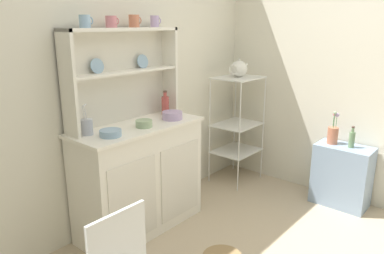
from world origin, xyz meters
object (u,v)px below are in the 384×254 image
at_px(hutch_cabinet, 140,176).
at_px(hutch_shelf_unit, 121,69).
at_px(bowl_mixing_large, 111,133).
at_px(oil_bottle, 352,139).
at_px(utensil_jar, 87,127).
at_px(flower_vase, 333,134).
at_px(bakers_rack, 237,117).
at_px(cup_sky_0, 85,21).
at_px(porcelain_teapot, 239,69).
at_px(jam_bottle, 165,105).
at_px(side_shelf_blue, 342,176).

height_order(hutch_cabinet, hutch_shelf_unit, hutch_shelf_unit).
bearing_deg(bowl_mixing_large, oil_bottle, -31.09).
xyz_separation_m(hutch_cabinet, oil_bottle, (1.46, -1.14, 0.19)).
xyz_separation_m(hutch_shelf_unit, utensil_jar, (-0.39, -0.09, -0.36)).
distance_m(flower_vase, oil_bottle, 0.17).
bearing_deg(bakers_rack, flower_vase, -80.45).
distance_m(hutch_cabinet, bakers_rack, 1.33).
xyz_separation_m(cup_sky_0, utensil_jar, (-0.08, -0.04, -0.70)).
xyz_separation_m(bowl_mixing_large, porcelain_teapot, (1.61, 0.03, 0.29)).
bearing_deg(jam_bottle, oil_bottle, -48.90).
bearing_deg(porcelain_teapot, flower_vase, -80.34).
relative_size(hutch_cabinet, bowl_mixing_large, 7.04).
bearing_deg(utensil_jar, jam_bottle, 0.65).
distance_m(cup_sky_0, jam_bottle, 0.98).
bearing_deg(oil_bottle, porcelain_teapot, 98.20).
distance_m(bakers_rack, flower_vase, 0.94).
distance_m(bakers_rack, jam_bottle, 0.96).
bearing_deg(flower_vase, porcelain_teapot, 99.66).
relative_size(utensil_jar, porcelain_teapot, 0.88).
distance_m(cup_sky_0, porcelain_teapot, 1.69).
bearing_deg(bakers_rack, hutch_shelf_unit, 171.01).
xyz_separation_m(side_shelf_blue, bowl_mixing_large, (-1.77, 1.02, 0.61)).
distance_m(bakers_rack, utensil_jar, 1.72).
xyz_separation_m(hutch_cabinet, porcelain_teapot, (1.30, -0.04, 0.74)).
bearing_deg(cup_sky_0, hutch_shelf_unit, 7.61).
relative_size(utensil_jar, flower_vase, 0.73).
height_order(hutch_shelf_unit, oil_bottle, hutch_shelf_unit).
height_order(hutch_cabinet, oil_bottle, hutch_cabinet).
bearing_deg(oil_bottle, bowl_mixing_large, 148.91).
height_order(side_shelf_blue, utensil_jar, utensil_jar).
xyz_separation_m(jam_bottle, porcelain_teapot, (0.91, -0.13, 0.23)).
height_order(hutch_shelf_unit, porcelain_teapot, hutch_shelf_unit).
height_order(hutch_cabinet, flower_vase, flower_vase).
bearing_deg(porcelain_teapot, side_shelf_blue, -81.43).
bearing_deg(porcelain_teapot, jam_bottle, 171.98).
bearing_deg(utensil_jar, side_shelf_blue, -32.28).
bearing_deg(hutch_shelf_unit, jam_bottle, -11.27).
bearing_deg(cup_sky_0, side_shelf_blue, -34.39).
relative_size(side_shelf_blue, bowl_mixing_large, 3.75).
xyz_separation_m(side_shelf_blue, porcelain_teapot, (-0.16, 1.05, 0.90)).
bearing_deg(oil_bottle, side_shelf_blue, 90.00).
xyz_separation_m(hutch_cabinet, bowl_mixing_large, (-0.31, -0.07, 0.44)).
bearing_deg(cup_sky_0, bakers_rack, -5.80).
relative_size(hutch_cabinet, bakers_rack, 0.96).
relative_size(hutch_shelf_unit, utensil_jar, 4.39).
distance_m(hutch_cabinet, oil_bottle, 1.86).
height_order(jam_bottle, porcelain_teapot, porcelain_teapot).
distance_m(cup_sky_0, oil_bottle, 2.39).
bearing_deg(bakers_rack, cup_sky_0, 174.20).
distance_m(bakers_rack, porcelain_teapot, 0.50).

